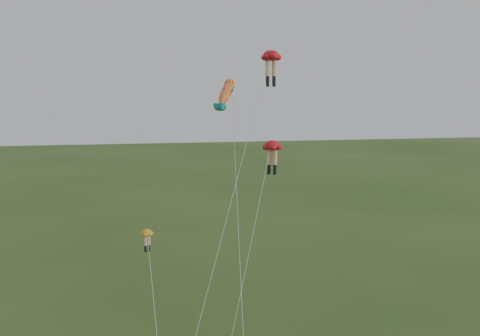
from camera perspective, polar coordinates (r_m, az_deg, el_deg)
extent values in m
ellipsoid|color=red|center=(43.36, 3.33, 11.90)|extent=(1.86, 1.86, 0.84)
cylinder|color=#DDB183|center=(43.27, 2.97, 10.59)|extent=(0.37, 0.37, 1.28)
cylinder|color=black|center=(43.23, 2.96, 9.32)|extent=(0.29, 0.29, 0.64)
cube|color=black|center=(43.23, 2.96, 8.77)|extent=(0.25, 0.40, 0.19)
cylinder|color=#DDB183|center=(43.34, 3.66, 10.58)|extent=(0.37, 0.37, 1.28)
cylinder|color=black|center=(43.31, 3.65, 9.31)|extent=(0.29, 0.29, 0.64)
cube|color=black|center=(43.30, 3.64, 8.76)|extent=(0.25, 0.40, 0.19)
cylinder|color=silver|center=(36.43, -0.64, -2.42)|extent=(8.62, 13.33, 19.91)
ellipsoid|color=red|center=(36.53, 3.44, 2.44)|extent=(1.86, 1.86, 0.69)
cylinder|color=#DDB183|center=(36.67, 3.11, 1.19)|extent=(0.30, 0.30, 1.05)
cylinder|color=black|center=(36.77, 3.10, -0.02)|extent=(0.24, 0.24, 0.52)
cube|color=black|center=(36.82, 3.10, -0.54)|extent=(0.30, 0.35, 0.15)
cylinder|color=#DDB183|center=(36.57, 3.75, 1.17)|extent=(0.30, 0.30, 1.05)
cylinder|color=black|center=(36.67, 3.73, -0.05)|extent=(0.24, 0.24, 0.52)
cube|color=black|center=(36.72, 3.73, -0.57)|extent=(0.30, 0.35, 0.15)
cylinder|color=silver|center=(34.57, 1.06, -8.59)|extent=(4.37, 5.64, 13.35)
ellipsoid|color=gold|center=(36.02, -9.90, -6.79)|extent=(1.18, 1.18, 0.44)
cylinder|color=#DDB183|center=(36.09, -10.07, -7.62)|extent=(0.20, 0.20, 0.68)
cylinder|color=black|center=(36.23, -10.05, -8.39)|extent=(0.15, 0.15, 0.34)
cube|color=black|center=(36.29, -10.05, -8.72)|extent=(0.19, 0.23, 0.10)
cylinder|color=#DDB183|center=(36.22, -9.69, -7.56)|extent=(0.20, 0.20, 0.68)
cylinder|color=black|center=(36.35, -9.67, -8.33)|extent=(0.15, 0.15, 0.34)
cube|color=black|center=(36.42, -9.67, -8.66)|extent=(0.19, 0.23, 0.10)
cylinder|color=silver|center=(33.39, -9.13, -14.51)|extent=(0.49, 8.00, 7.65)
ellipsoid|color=yellow|center=(40.85, -1.49, 8.10)|extent=(2.32, 3.33, 2.60)
sphere|color=yellow|center=(40.85, -1.49, 8.10)|extent=(1.38, 1.52, 1.25)
cone|color=#137D70|center=(40.85, -1.49, 8.10)|extent=(1.15, 1.33, 1.22)
cone|color=#137D70|center=(40.85, -1.49, 8.10)|extent=(1.15, 1.33, 1.22)
cone|color=#137D70|center=(40.85, -1.49, 8.10)|extent=(0.65, 0.75, 0.68)
cone|color=#137D70|center=(40.85, -1.49, 8.10)|extent=(0.65, 0.75, 0.68)
cone|color=#B21225|center=(40.85, -1.49, 8.10)|extent=(0.69, 0.77, 0.66)
cylinder|color=silver|center=(35.39, -0.59, -5.45)|extent=(1.26, 12.89, 16.62)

